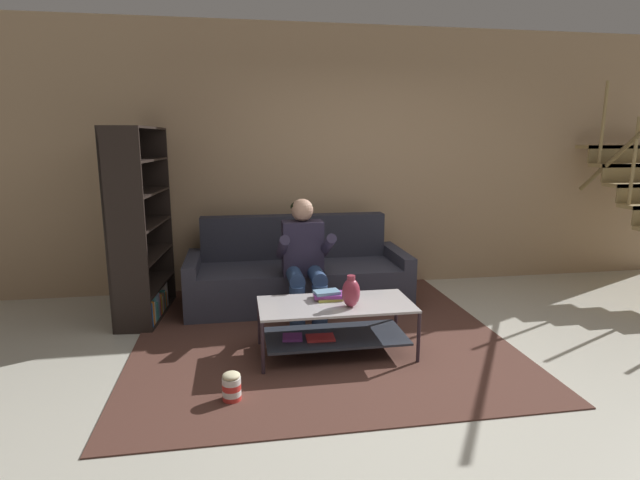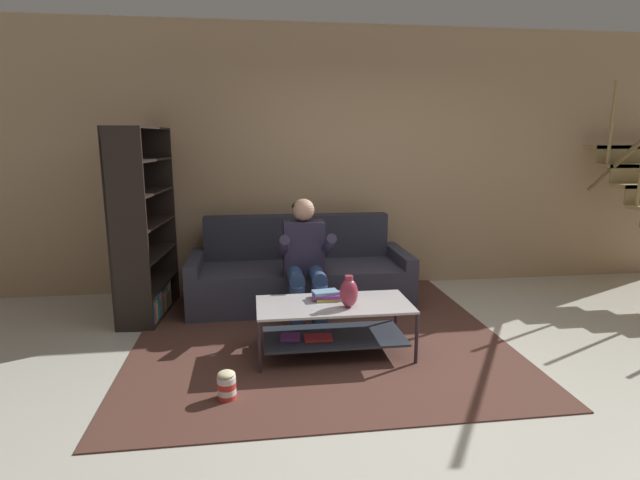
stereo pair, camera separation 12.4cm
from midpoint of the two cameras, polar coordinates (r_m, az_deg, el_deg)
ground at (r=3.78m, az=10.19°, el=-15.24°), size 16.80×16.80×0.00m
back_partition at (r=5.75m, az=2.40°, el=9.12°), size 8.40×0.12×2.90m
couch at (r=5.20m, az=-3.27°, el=-4.13°), size 2.23×0.88×0.89m
person_seated_center at (r=4.61m, az=-2.60°, el=-1.86°), size 0.50×0.58×1.14m
coffee_table at (r=3.98m, az=0.76°, el=-9.16°), size 1.21×0.57×0.42m
area_rug at (r=4.56m, az=-1.23°, el=-10.16°), size 3.09×3.25×0.01m
vase at (r=3.83m, az=2.63°, el=-5.97°), size 0.14×0.14×0.25m
book_stack at (r=4.03m, az=0.03°, el=-6.32°), size 0.25×0.19×0.07m
bookshelf at (r=5.03m, az=-20.79°, el=-0.28°), size 0.43×1.02×1.80m
popcorn_tub at (r=3.45m, az=-11.12°, el=-16.13°), size 0.12×0.12×0.20m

